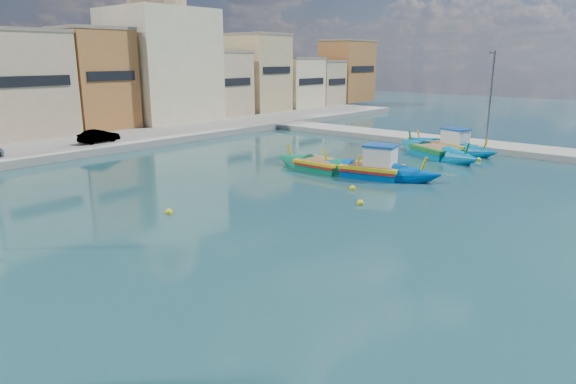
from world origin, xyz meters
TOP-DOWN VIEW (x-y plane):
  - ground at (0.00, 0.00)m, footprint 160.00×160.00m
  - east_quay at (18.00, 0.00)m, footprint 4.00×70.00m
  - north_quay at (0.00, 32.00)m, footprint 80.00×8.00m
  - north_townhouses at (6.68, 39.36)m, footprint 83.20×7.87m
  - church_block at (10.00, 40.00)m, footprint 10.00×10.00m
  - quay_street_lamp at (17.44, 6.00)m, footprint 1.18×0.16m
  - parked_cars at (-10.93, 30.50)m, footprint 13.47×2.02m
  - luzzu_turquoise_cabin at (14.99, 8.03)m, footprint 4.25×9.49m
  - luzzu_blue_cabin at (2.80, 7.85)m, footprint 4.28×9.48m
  - luzzu_cyan_mid at (12.12, 7.90)m, footprint 6.25×9.52m
  - luzzu_green at (2.20, 11.47)m, footprint 2.21×8.23m
  - mooring_buoys at (1.01, 6.38)m, footprint 23.60×20.54m

SIDE VIEW (x-z plane):
  - ground at x=0.00m, z-range 0.00..0.00m
  - mooring_buoys at x=1.01m, z-range -0.10..0.26m
  - east_quay at x=18.00m, z-range 0.00..0.50m
  - luzzu_green at x=2.20m, z-range -1.02..1.57m
  - luzzu_cyan_mid at x=12.12m, z-range -1.11..1.70m
  - north_quay at x=0.00m, z-range 0.00..0.60m
  - luzzu_turquoise_cabin at x=14.99m, z-range -1.13..1.85m
  - luzzu_blue_cabin at x=2.80m, z-range -1.23..2.03m
  - parked_cars at x=-10.93m, z-range 0.57..1.84m
  - quay_street_lamp at x=17.44m, z-range 0.34..8.34m
  - north_townhouses at x=6.68m, z-range -0.10..10.09m
  - church_block at x=10.00m, z-range -1.14..17.96m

